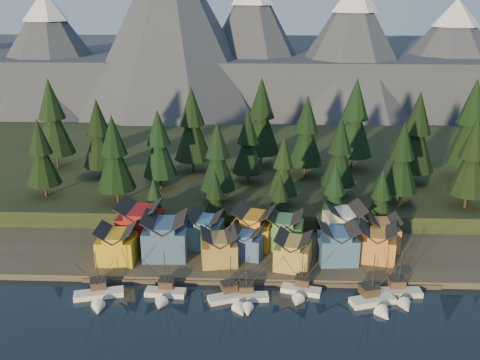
{
  "coord_description": "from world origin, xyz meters",
  "views": [
    {
      "loc": [
        -0.51,
        -89.65,
        62.58
      ],
      "look_at": [
        -5.06,
        30.0,
        19.59
      ],
      "focal_mm": 40.0,
      "sensor_mm": 36.0,
      "label": 1
    }
  ],
  "objects_px": {
    "house_front_1": "(165,235)",
    "boat_0": "(98,291)",
    "boat_4": "(301,286)",
    "boat_5": "(376,296)",
    "boat_1": "(164,288)",
    "boat_2": "(234,294)",
    "house_front_0": "(117,243)",
    "house_back_0": "(140,222)",
    "house_back_1": "(206,229)",
    "boat_3": "(247,294)",
    "boat_6": "(401,289)"
  },
  "relations": [
    {
      "from": "house_front_0",
      "to": "house_front_1",
      "type": "height_order",
      "value": "house_front_1"
    },
    {
      "from": "house_back_0",
      "to": "house_back_1",
      "type": "bearing_deg",
      "value": 1.86
    },
    {
      "from": "boat_3",
      "to": "house_back_1",
      "type": "distance_m",
      "value": 25.72
    },
    {
      "from": "boat_0",
      "to": "boat_4",
      "type": "bearing_deg",
      "value": -9.76
    },
    {
      "from": "boat_0",
      "to": "house_front_0",
      "type": "bearing_deg",
      "value": 73.42
    },
    {
      "from": "boat_1",
      "to": "house_back_0",
      "type": "bearing_deg",
      "value": 116.99
    },
    {
      "from": "house_front_1",
      "to": "boat_0",
      "type": "bearing_deg",
      "value": -125.59
    },
    {
      "from": "boat_3",
      "to": "boat_4",
      "type": "distance_m",
      "value": 12.02
    },
    {
      "from": "boat_3",
      "to": "boat_4",
      "type": "bearing_deg",
      "value": 11.85
    },
    {
      "from": "boat_4",
      "to": "house_back_0",
      "type": "distance_m",
      "value": 44.26
    },
    {
      "from": "boat_4",
      "to": "boat_5",
      "type": "height_order",
      "value": "boat_5"
    },
    {
      "from": "boat_4",
      "to": "boat_0",
      "type": "bearing_deg",
      "value": -160.75
    },
    {
      "from": "boat_4",
      "to": "house_back_0",
      "type": "height_order",
      "value": "house_back_0"
    },
    {
      "from": "boat_1",
      "to": "house_back_1",
      "type": "bearing_deg",
      "value": 76.11
    },
    {
      "from": "boat_1",
      "to": "house_back_0",
      "type": "height_order",
      "value": "house_back_0"
    },
    {
      "from": "house_back_0",
      "to": "house_back_1",
      "type": "distance_m",
      "value": 16.64
    },
    {
      "from": "boat_1",
      "to": "boat_4",
      "type": "distance_m",
      "value": 29.35
    },
    {
      "from": "boat_2",
      "to": "house_front_1",
      "type": "xyz_separation_m",
      "value": [
        -17.21,
        17.37,
        5.09
      ]
    },
    {
      "from": "boat_5",
      "to": "house_back_1",
      "type": "height_order",
      "value": "boat_5"
    },
    {
      "from": "boat_3",
      "to": "boat_4",
      "type": "height_order",
      "value": "boat_4"
    },
    {
      "from": "boat_5",
      "to": "boat_6",
      "type": "relative_size",
      "value": 1.08
    },
    {
      "from": "boat_3",
      "to": "house_back_0",
      "type": "height_order",
      "value": "house_back_0"
    },
    {
      "from": "house_front_1",
      "to": "boat_2",
      "type": "bearing_deg",
      "value": -47.28
    },
    {
      "from": "boat_1",
      "to": "boat_5",
      "type": "distance_m",
      "value": 44.58
    },
    {
      "from": "house_front_0",
      "to": "house_back_1",
      "type": "distance_m",
      "value": 21.93
    },
    {
      "from": "boat_1",
      "to": "house_front_1",
      "type": "xyz_separation_m",
      "value": [
        -2.24,
        16.14,
        4.88
      ]
    },
    {
      "from": "boat_0",
      "to": "boat_5",
      "type": "distance_m",
      "value": 58.42
    },
    {
      "from": "boat_2",
      "to": "house_back_1",
      "type": "distance_m",
      "value": 24.67
    },
    {
      "from": "boat_4",
      "to": "house_back_0",
      "type": "xyz_separation_m",
      "value": [
        -38.94,
        20.37,
        5.2
      ]
    },
    {
      "from": "boat_6",
      "to": "boat_3",
      "type": "bearing_deg",
      "value": -178.18
    },
    {
      "from": "boat_1",
      "to": "boat_5",
      "type": "relative_size",
      "value": 0.9
    },
    {
      "from": "boat_5",
      "to": "boat_6",
      "type": "xyz_separation_m",
      "value": [
        6.04,
        3.44,
        -0.32
      ]
    },
    {
      "from": "boat_2",
      "to": "boat_5",
      "type": "distance_m",
      "value": 29.59
    },
    {
      "from": "boat_3",
      "to": "boat_5",
      "type": "bearing_deg",
      "value": -5.55
    },
    {
      "from": "boat_3",
      "to": "boat_6",
      "type": "distance_m",
      "value": 32.98
    },
    {
      "from": "boat_1",
      "to": "house_front_1",
      "type": "bearing_deg",
      "value": 101.68
    },
    {
      "from": "boat_4",
      "to": "boat_6",
      "type": "bearing_deg",
      "value": 13.41
    },
    {
      "from": "boat_0",
      "to": "boat_4",
      "type": "height_order",
      "value": "boat_0"
    },
    {
      "from": "boat_1",
      "to": "house_front_0",
      "type": "distance_m",
      "value": 19.2
    },
    {
      "from": "house_back_1",
      "to": "house_front_0",
      "type": "bearing_deg",
      "value": -148.83
    },
    {
      "from": "boat_3",
      "to": "boat_4",
      "type": "xyz_separation_m",
      "value": [
        11.54,
        3.39,
        0.2
      ]
    },
    {
      "from": "boat_5",
      "to": "house_front_1",
      "type": "bearing_deg",
      "value": 142.14
    },
    {
      "from": "boat_2",
      "to": "boat_0",
      "type": "bearing_deg",
      "value": 158.56
    },
    {
      "from": "boat_2",
      "to": "house_front_0",
      "type": "relative_size",
      "value": 1.28
    },
    {
      "from": "boat_5",
      "to": "house_front_0",
      "type": "relative_size",
      "value": 1.43
    },
    {
      "from": "house_back_1",
      "to": "boat_5",
      "type": "bearing_deg",
      "value": -23.39
    },
    {
      "from": "boat_2",
      "to": "boat_3",
      "type": "height_order",
      "value": "boat_2"
    },
    {
      "from": "boat_1",
      "to": "boat_6",
      "type": "distance_m",
      "value": 50.61
    },
    {
      "from": "boat_0",
      "to": "boat_1",
      "type": "bearing_deg",
      "value": -8.77
    },
    {
      "from": "house_front_0",
      "to": "boat_5",
      "type": "bearing_deg",
      "value": -14.44
    }
  ]
}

